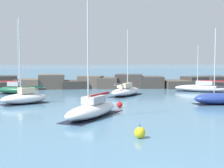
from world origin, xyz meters
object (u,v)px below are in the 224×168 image
Objects in this scene: sailboat_moored_0 at (92,109)px; sailboat_moored_7 at (202,88)px; sailboat_moored_1 at (126,91)px; mooring_buoy_orange_near at (140,133)px; mooring_buoy_far_side at (119,105)px; sailboat_moored_3 at (24,98)px; sailboat_moored_2 at (217,98)px; sailboat_moored_6 at (16,89)px.

sailboat_moored_7 is at bearing 47.94° from sailboat_moored_0.
sailboat_moored_0 is 1.07× the size of sailboat_moored_1.
sailboat_moored_1 reaches higher than mooring_buoy_orange_near.
sailboat_moored_7 is (17.73, 19.65, -0.05)m from sailboat_moored_0.
sailboat_moored_1 is 11.36× the size of mooring_buoy_far_side.
sailboat_moored_0 is at bearing -50.56° from sailboat_moored_3.
mooring_buoy_orange_near is at bearing -129.16° from sailboat_moored_2.
sailboat_moored_6 is 19.52m from mooring_buoy_far_side.
sailboat_moored_0 is 16.70m from sailboat_moored_1.
sailboat_moored_1 is 0.87× the size of sailboat_moored_6.
sailboat_moored_7 is (3.36, 13.15, -0.03)m from sailboat_moored_2.
sailboat_moored_1 is at bearing 134.30° from sailboat_moored_2.
sailboat_moored_1 is at bearing 78.51° from mooring_buoy_far_side.
mooring_buoy_far_side is at bearing -101.49° from sailboat_moored_1.
sailboat_moored_6 is at bearing 167.76° from sailboat_moored_1.
sailboat_moored_6 reaches higher than sailboat_moored_1.
mooring_buoy_far_side is at bearing 88.93° from mooring_buoy_orange_near.
sailboat_moored_0 is 10.84× the size of mooring_buoy_orange_near.
sailboat_moored_3 is 27.29m from sailboat_moored_7.
sailboat_moored_2 is 27.84m from sailboat_moored_6.
sailboat_moored_3 reaches higher than sailboat_moored_1.
sailboat_moored_2 is at bearing 7.08° from mooring_buoy_far_side.
sailboat_moored_2 reaches higher than mooring_buoy_orange_near.
sailboat_moored_3 is 11.90× the size of mooring_buoy_far_side.
sailboat_moored_2 is (9.13, -9.35, -0.00)m from sailboat_moored_1.
sailboat_moored_1 is 10.98m from mooring_buoy_far_side.
mooring_buoy_far_side is (-11.31, -1.40, -0.36)m from sailboat_moored_2.
sailboat_moored_0 is 11.62m from sailboat_moored_3.
mooring_buoy_far_side is (3.06, 5.10, -0.38)m from sailboat_moored_0.
sailboat_moored_1 reaches higher than mooring_buoy_far_side.
sailboat_moored_0 reaches higher than sailboat_moored_1.
sailboat_moored_0 reaches higher than sailboat_moored_2.
mooring_buoy_far_side is (-14.67, -14.55, -0.33)m from sailboat_moored_7.
sailboat_moored_6 reaches higher than mooring_buoy_orange_near.
sailboat_moored_6 is (-3.00, 10.27, -0.00)m from sailboat_moored_3.
sailboat_moored_2 is 18.29m from mooring_buoy_orange_near.
sailboat_moored_1 is 1.16× the size of sailboat_moored_7.
mooring_buoy_orange_near is at bearing -63.87° from sailboat_moored_6.
sailboat_moored_0 is at bearing -108.31° from sailboat_moored_1.
sailboat_moored_7 reaches higher than mooring_buoy_orange_near.
sailboat_moored_6 reaches higher than sailboat_moored_7.
sailboat_moored_1 is at bearing 84.12° from mooring_buoy_orange_near.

